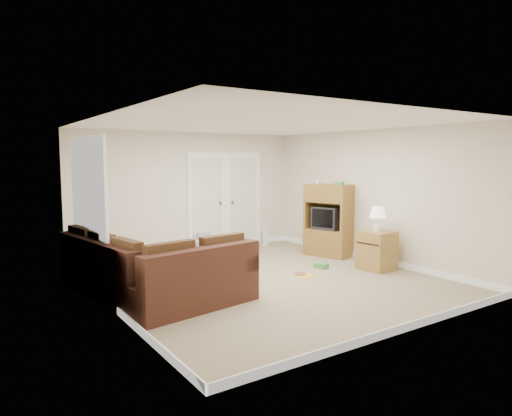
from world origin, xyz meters
TOP-DOWN VIEW (x-y plane):
  - floor at (0.00, 0.00)m, footprint 5.50×5.50m
  - ceiling at (0.00, 0.00)m, footprint 5.00×5.50m
  - wall_left at (-2.50, 0.00)m, footprint 0.02×5.50m
  - wall_right at (2.50, 0.00)m, footprint 0.02×5.50m
  - wall_back at (0.00, 2.75)m, footprint 5.00×0.02m
  - wall_front at (0.00, -2.75)m, footprint 5.00×0.02m
  - baseboards at (0.00, 0.00)m, footprint 5.00×5.50m
  - french_doors at (0.85, 2.71)m, footprint 1.80×0.05m
  - window_left at (-2.46, 1.00)m, footprint 0.05×1.92m
  - sectional_sofa at (-1.94, 0.06)m, footprint 2.17×2.77m
  - coffee_table at (-0.72, 0.74)m, footprint 0.85×1.22m
  - tv_armoire at (2.15, 0.82)m, footprint 0.73×1.01m
  - side_cabinet at (2.04, -0.55)m, footprint 0.57×0.57m
  - space_heater at (1.71, 2.45)m, footprint 0.16×0.15m
  - floor_magazine at (0.69, -0.21)m, footprint 0.34×0.29m
  - floor_greenbox at (1.29, 0.07)m, footprint 0.21×0.25m
  - floor_book at (0.63, -0.03)m, footprint 0.25×0.27m

SIDE VIEW (x-z plane):
  - floor at x=0.00m, z-range 0.00..0.00m
  - floor_magazine at x=0.69m, z-range 0.00..0.01m
  - floor_book at x=0.63m, z-range 0.00..0.02m
  - floor_greenbox at x=1.29m, z-range 0.00..0.09m
  - baseboards at x=0.00m, z-range 0.00..0.10m
  - space_heater at x=1.71m, z-range 0.00..0.33m
  - coffee_table at x=-0.72m, z-range -0.13..0.62m
  - sectional_sofa at x=-1.94m, z-range -0.09..0.74m
  - side_cabinet at x=2.04m, z-range -0.16..0.96m
  - tv_armoire at x=2.15m, z-range -0.05..1.51m
  - french_doors at x=0.85m, z-range -0.03..2.10m
  - wall_left at x=-2.50m, z-range 0.00..2.50m
  - wall_right at x=2.50m, z-range 0.00..2.50m
  - wall_back at x=0.00m, z-range 0.00..2.50m
  - wall_front at x=0.00m, z-range 0.00..2.50m
  - window_left at x=-2.46m, z-range 0.84..2.26m
  - ceiling at x=0.00m, z-range 2.49..2.51m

